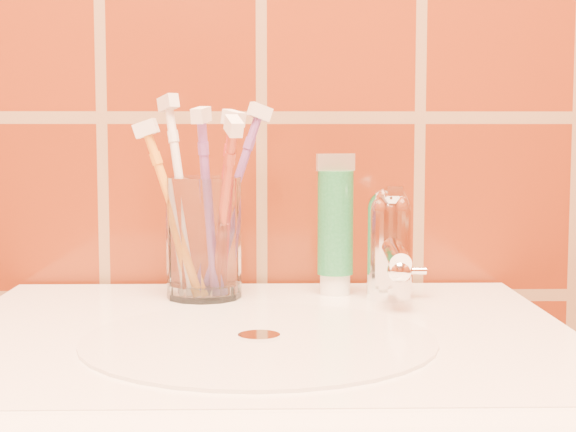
{
  "coord_description": "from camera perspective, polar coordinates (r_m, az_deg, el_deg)",
  "views": [
    {
      "loc": [
        0.01,
        0.18,
        1.03
      ],
      "look_at": [
        0.03,
        1.08,
        0.94
      ],
      "focal_mm": 55.0,
      "sensor_mm": 36.0,
      "label": 1
    }
  ],
  "objects": [
    {
      "name": "toothbrush_5",
      "position": [
        0.9,
        -4.21,
        0.21
      ],
      "size": [
        0.1,
        0.17,
        0.22
      ],
      "primitive_type": null,
      "rotation": [
        0.4,
        0.0,
        0.34
      ],
      "color": "#A13922",
      "rests_on": "glass_tumbler"
    },
    {
      "name": "faucet",
      "position": [
        0.93,
        6.62,
        -1.52
      ],
      "size": [
        0.05,
        0.11,
        0.12
      ],
      "color": "white",
      "rests_on": "pedestal_sink"
    },
    {
      "name": "toothbrush_0",
      "position": [
        0.91,
        -5.23,
        0.65
      ],
      "size": [
        0.06,
        0.09,
        0.21
      ],
      "primitive_type": null,
      "rotation": [
        0.15,
        0.0,
        -0.34
      ],
      "color": "#844CA3",
      "rests_on": "glass_tumbler"
    },
    {
      "name": "toothbrush_2",
      "position": [
        0.95,
        -6.88,
        1.22
      ],
      "size": [
        0.11,
        0.12,
        0.23
      ],
      "primitive_type": null,
      "rotation": [
        0.24,
        0.0,
        -2.46
      ],
      "color": "white",
      "rests_on": "glass_tumbler"
    },
    {
      "name": "toothbrush_4",
      "position": [
        0.93,
        -7.38,
        0.28
      ],
      "size": [
        0.1,
        0.09,
        0.19
      ],
      "primitive_type": null,
      "rotation": [
        0.32,
        0.0,
        -1.72
      ],
      "color": "orange",
      "rests_on": "glass_tumbler"
    },
    {
      "name": "toothbrush_3",
      "position": [
        0.95,
        -3.73,
        0.99
      ],
      "size": [
        0.14,
        0.13,
        0.22
      ],
      "primitive_type": null,
      "rotation": [
        0.34,
        0.0,
        1.96
      ],
      "color": "#764697",
      "rests_on": "glass_tumbler"
    },
    {
      "name": "toothbrush_1",
      "position": [
        0.93,
        -4.26,
        0.62
      ],
      "size": [
        0.1,
        0.1,
        0.21
      ],
      "primitive_type": null,
      "rotation": [
        0.19,
        0.0,
        0.78
      ],
      "color": "red",
      "rests_on": "glass_tumbler"
    },
    {
      "name": "toothpaste_tube",
      "position": [
        0.95,
        3.08,
        -0.84
      ],
      "size": [
        0.04,
        0.04,
        0.15
      ],
      "rotation": [
        0.0,
        0.0,
        0.29
      ],
      "color": "white",
      "rests_on": "pedestal_sink"
    },
    {
      "name": "glass_tumbler",
      "position": [
        0.94,
        -5.48,
        -1.41
      ],
      "size": [
        0.09,
        0.09,
        0.13
      ],
      "primitive_type": "cylinder",
      "rotation": [
        0.0,
        0.0,
        0.22
      ],
      "color": "white",
      "rests_on": "pedestal_sink"
    }
  ]
}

